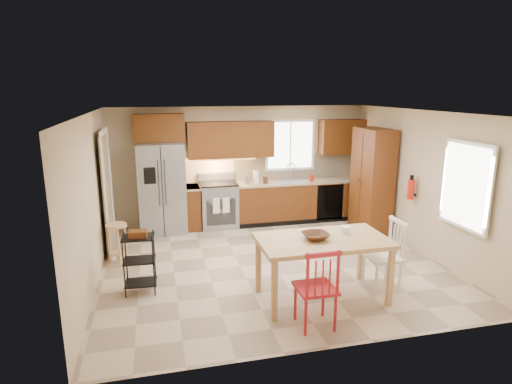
{
  "coord_description": "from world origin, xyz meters",
  "views": [
    {
      "loc": [
        -1.81,
        -6.45,
        2.85
      ],
      "look_at": [
        -0.17,
        0.4,
        1.15
      ],
      "focal_mm": 30.0,
      "sensor_mm": 36.0,
      "label": 1
    }
  ],
  "objects_px": {
    "dining_table": "(322,269)",
    "bar_stool": "(118,244)",
    "utility_cart": "(140,263)",
    "table_bowl": "(315,240)",
    "range_stove": "(219,205)",
    "pantry": "(372,181)",
    "refrigerator": "(162,188)",
    "soap_bottle": "(312,177)",
    "fire_extinguisher": "(411,189)",
    "chair_white": "(383,256)",
    "table_jar": "(346,232)",
    "chair_red": "(316,286)"
  },
  "relations": [
    {
      "from": "table_bowl",
      "to": "bar_stool",
      "type": "bearing_deg",
      "value": 144.97
    },
    {
      "from": "table_bowl",
      "to": "bar_stool",
      "type": "relative_size",
      "value": 0.52
    },
    {
      "from": "fire_extinguisher",
      "to": "table_bowl",
      "type": "distance_m",
      "value": 2.82
    },
    {
      "from": "pantry",
      "to": "fire_extinguisher",
      "type": "height_order",
      "value": "pantry"
    },
    {
      "from": "dining_table",
      "to": "table_bowl",
      "type": "relative_size",
      "value": 4.94
    },
    {
      "from": "soap_bottle",
      "to": "table_bowl",
      "type": "distance_m",
      "value": 3.65
    },
    {
      "from": "range_stove",
      "to": "bar_stool",
      "type": "distance_m",
      "value": 2.52
    },
    {
      "from": "refrigerator",
      "to": "dining_table",
      "type": "height_order",
      "value": "refrigerator"
    },
    {
      "from": "soap_bottle",
      "to": "utility_cart",
      "type": "xyz_separation_m",
      "value": [
        -3.58,
        -2.66,
        -0.56
      ]
    },
    {
      "from": "table_jar",
      "to": "table_bowl",
      "type": "bearing_deg",
      "value": -167.47
    },
    {
      "from": "fire_extinguisher",
      "to": "chair_red",
      "type": "bearing_deg",
      "value": -140.93
    },
    {
      "from": "pantry",
      "to": "chair_white",
      "type": "height_order",
      "value": "pantry"
    },
    {
      "from": "refrigerator",
      "to": "utility_cart",
      "type": "bearing_deg",
      "value": -98.48
    },
    {
      "from": "chair_white",
      "to": "utility_cart",
      "type": "xyz_separation_m",
      "value": [
        -3.4,
        0.72,
        -0.08
      ]
    },
    {
      "from": "refrigerator",
      "to": "bar_stool",
      "type": "relative_size",
      "value": 2.62
    },
    {
      "from": "soap_bottle",
      "to": "utility_cart",
      "type": "bearing_deg",
      "value": -143.38
    },
    {
      "from": "soap_bottle",
      "to": "chair_white",
      "type": "height_order",
      "value": "soap_bottle"
    },
    {
      "from": "refrigerator",
      "to": "table_bowl",
      "type": "height_order",
      "value": "refrigerator"
    },
    {
      "from": "soap_bottle",
      "to": "pantry",
      "type": "xyz_separation_m",
      "value": [
        0.95,
        -0.9,
        0.05
      ]
    },
    {
      "from": "range_stove",
      "to": "dining_table",
      "type": "distance_m",
      "value": 3.63
    },
    {
      "from": "table_bowl",
      "to": "table_jar",
      "type": "relative_size",
      "value": 2.09
    },
    {
      "from": "chair_white",
      "to": "utility_cart",
      "type": "bearing_deg",
      "value": 77.84
    },
    {
      "from": "dining_table",
      "to": "chair_red",
      "type": "relative_size",
      "value": 1.7
    },
    {
      "from": "pantry",
      "to": "refrigerator",
      "type": "bearing_deg",
      "value": 167.38
    },
    {
      "from": "table_jar",
      "to": "bar_stool",
      "type": "xyz_separation_m",
      "value": [
        -3.23,
        1.8,
        -0.56
      ]
    },
    {
      "from": "refrigerator",
      "to": "fire_extinguisher",
      "type": "relative_size",
      "value": 5.06
    },
    {
      "from": "soap_bottle",
      "to": "chair_white",
      "type": "xyz_separation_m",
      "value": [
        -0.18,
        -3.38,
        -0.48
      ]
    },
    {
      "from": "soap_bottle",
      "to": "bar_stool",
      "type": "relative_size",
      "value": 0.28
    },
    {
      "from": "utility_cart",
      "to": "table_bowl",
      "type": "bearing_deg",
      "value": -15.1
    },
    {
      "from": "range_stove",
      "to": "table_jar",
      "type": "height_order",
      "value": "table_jar"
    },
    {
      "from": "fire_extinguisher",
      "to": "bar_stool",
      "type": "distance_m",
      "value": 5.19
    },
    {
      "from": "fire_extinguisher",
      "to": "table_jar",
      "type": "height_order",
      "value": "fire_extinguisher"
    },
    {
      "from": "refrigerator",
      "to": "table_bowl",
      "type": "bearing_deg",
      "value": -60.66
    },
    {
      "from": "dining_table",
      "to": "bar_stool",
      "type": "distance_m",
      "value": 3.43
    },
    {
      "from": "dining_table",
      "to": "utility_cart",
      "type": "bearing_deg",
      "value": 162.36
    },
    {
      "from": "table_jar",
      "to": "utility_cart",
      "type": "bearing_deg",
      "value": 166.9
    },
    {
      "from": "pantry",
      "to": "utility_cart",
      "type": "relative_size",
      "value": 2.39
    },
    {
      "from": "table_bowl",
      "to": "utility_cart",
      "type": "xyz_separation_m",
      "value": [
        -2.34,
        0.77,
        -0.43
      ]
    },
    {
      "from": "dining_table",
      "to": "table_jar",
      "type": "relative_size",
      "value": 10.34
    },
    {
      "from": "range_stove",
      "to": "utility_cart",
      "type": "bearing_deg",
      "value": -119.45
    },
    {
      "from": "fire_extinguisher",
      "to": "pantry",
      "type": "bearing_deg",
      "value": 100.78
    },
    {
      "from": "pantry",
      "to": "bar_stool",
      "type": "height_order",
      "value": "pantry"
    },
    {
      "from": "refrigerator",
      "to": "pantry",
      "type": "height_order",
      "value": "pantry"
    },
    {
      "from": "dining_table",
      "to": "chair_white",
      "type": "xyz_separation_m",
      "value": [
        0.95,
        0.05,
        0.09
      ]
    },
    {
      "from": "table_bowl",
      "to": "table_jar",
      "type": "distance_m",
      "value": 0.51
    },
    {
      "from": "dining_table",
      "to": "table_jar",
      "type": "distance_m",
      "value": 0.62
    },
    {
      "from": "table_jar",
      "to": "bar_stool",
      "type": "height_order",
      "value": "table_jar"
    },
    {
      "from": "dining_table",
      "to": "bar_stool",
      "type": "height_order",
      "value": "dining_table"
    },
    {
      "from": "soap_bottle",
      "to": "chair_red",
      "type": "xyz_separation_m",
      "value": [
        -1.48,
        -4.08,
        -0.48
      ]
    },
    {
      "from": "dining_table",
      "to": "chair_white",
      "type": "relative_size",
      "value": 1.7
    }
  ]
}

